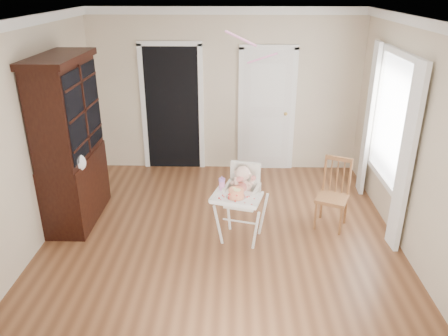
{
  "coord_description": "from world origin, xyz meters",
  "views": [
    {
      "loc": [
        0.17,
        -4.7,
        3.06
      ],
      "look_at": [
        0.04,
        0.03,
        1.03
      ],
      "focal_mm": 35.0,
      "sensor_mm": 36.0,
      "label": 1
    }
  ],
  "objects_px": {
    "china_cabinet": "(70,142)",
    "dining_chair": "(333,196)",
    "high_chair": "(242,195)",
    "sippy_cup": "(222,184)",
    "cake": "(236,193)"
  },
  "relations": [
    {
      "from": "sippy_cup",
      "to": "china_cabinet",
      "type": "relative_size",
      "value": 0.08
    },
    {
      "from": "cake",
      "to": "china_cabinet",
      "type": "relative_size",
      "value": 0.1
    },
    {
      "from": "sippy_cup",
      "to": "dining_chair",
      "type": "distance_m",
      "value": 1.55
    },
    {
      "from": "cake",
      "to": "high_chair",
      "type": "bearing_deg",
      "value": 72.59
    },
    {
      "from": "high_chair",
      "to": "china_cabinet",
      "type": "height_order",
      "value": "china_cabinet"
    },
    {
      "from": "high_chair",
      "to": "dining_chair",
      "type": "relative_size",
      "value": 1.08
    },
    {
      "from": "high_chair",
      "to": "dining_chair",
      "type": "xyz_separation_m",
      "value": [
        1.22,
        0.38,
        -0.19
      ]
    },
    {
      "from": "high_chair",
      "to": "china_cabinet",
      "type": "distance_m",
      "value": 2.35
    },
    {
      "from": "china_cabinet",
      "to": "dining_chair",
      "type": "xyz_separation_m",
      "value": [
        3.46,
        -0.11,
        -0.68
      ]
    },
    {
      "from": "high_chair",
      "to": "dining_chair",
      "type": "bearing_deg",
      "value": 32.58
    },
    {
      "from": "high_chair",
      "to": "dining_chair",
      "type": "distance_m",
      "value": 1.29
    },
    {
      "from": "cake",
      "to": "china_cabinet",
      "type": "distance_m",
      "value": 2.32
    },
    {
      "from": "high_chair",
      "to": "sippy_cup",
      "type": "xyz_separation_m",
      "value": [
        -0.24,
        -0.02,
        0.16
      ]
    },
    {
      "from": "high_chair",
      "to": "dining_chair",
      "type": "height_order",
      "value": "high_chair"
    },
    {
      "from": "cake",
      "to": "dining_chair",
      "type": "bearing_deg",
      "value": 24.92
    }
  ]
}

